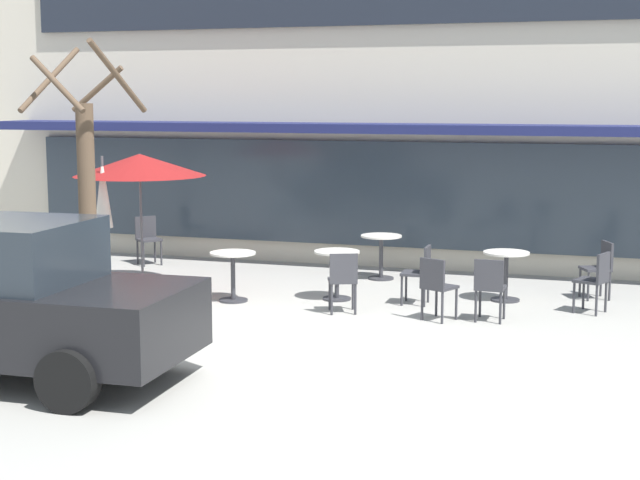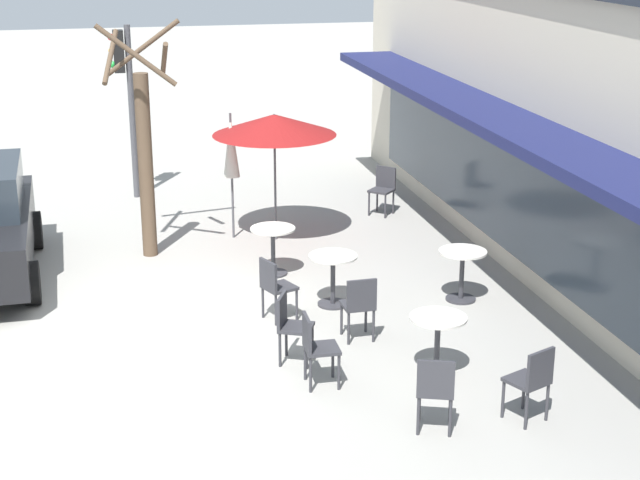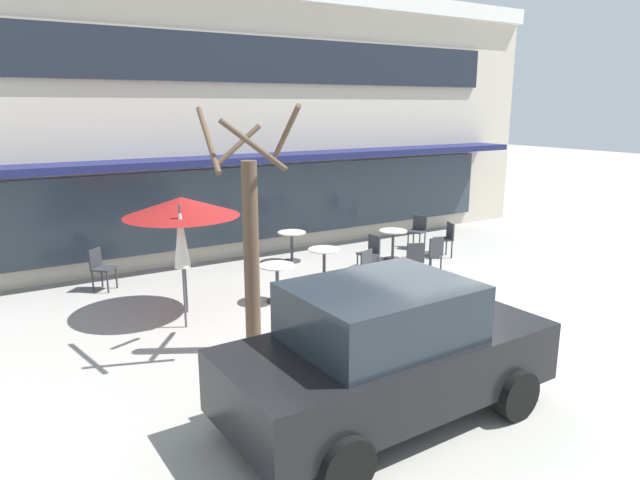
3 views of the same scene
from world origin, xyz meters
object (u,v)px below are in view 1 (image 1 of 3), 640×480
Objects in this scene: cafe_chair_1 at (596,278)px; cafe_chair_5 at (436,284)px; cafe_table_near_wall at (381,249)px; patio_umbrella_cream_folded at (140,165)px; cafe_table_mid_patio at (506,268)px; cafe_chair_2 at (600,265)px; cafe_chair_3 at (343,278)px; parked_sedan at (1,299)px; patio_umbrella_green_folded at (103,193)px; cafe_chair_0 at (420,270)px; cafe_table_by_tree at (337,267)px; cafe_table_streetside at (233,268)px; cafe_chair_4 at (148,236)px; street_tree at (87,193)px; cafe_chair_6 at (490,285)px.

cafe_chair_5 is at bearing -150.62° from cafe_chair_1.
patio_umbrella_cream_folded reaches higher than cafe_table_near_wall.
cafe_table_mid_patio is at bearing 159.76° from cafe_chair_1.
cafe_table_mid_patio is at bearing -155.82° from cafe_chair_2.
cafe_table_mid_patio is 1.49m from cafe_chair_2.
parked_sedan reaches higher than cafe_chair_3.
cafe_table_mid_patio is 7.59m from parked_sedan.
patio_umbrella_green_folded is at bearing 105.20° from parked_sedan.
cafe_table_mid_patio is 0.85× the size of cafe_chair_5.
cafe_chair_0 is 6.34m from parked_sedan.
parked_sedan reaches higher than cafe_chair_0.
patio_umbrella_green_folded reaches higher than cafe_chair_0.
cafe_table_by_tree is at bearing 4.45° from patio_umbrella_cream_folded.
cafe_table_streetside is 0.85× the size of cafe_chair_5.
patio_umbrella_green_folded is at bearing -142.53° from cafe_table_near_wall.
street_tree is at bearing -72.00° from cafe_chair_4.
cafe_table_streetside is 4.17m from cafe_table_mid_patio.
cafe_table_streetside is 2.31m from patio_umbrella_green_folded.
street_tree is at bearing -150.74° from cafe_chair_2.
cafe_chair_1 is 0.21× the size of parked_sedan.
patio_umbrella_green_folded is 2.47× the size of cafe_chair_6.
cafe_chair_5 is 0.21× the size of parked_sedan.
cafe_chair_0 is (1.29, 0.04, 0.01)m from cafe_table_by_tree.
cafe_chair_1 is 2.39m from cafe_chair_5.
cafe_chair_6 is (2.45, -0.80, 0.01)m from cafe_table_by_tree.
cafe_table_streetside and cafe_table_by_tree have the same top height.
cafe_chair_3 and cafe_chair_6 have the same top height.
cafe_table_mid_patio is at bearing -10.88° from cafe_chair_4.
cafe_chair_1 is at bearing 36.33° from cafe_chair_6.
patio_umbrella_green_folded is at bearing -168.16° from cafe_chair_0.
cafe_chair_3 is (1.84, -0.30, 0.01)m from cafe_table_streetside.
cafe_table_streetside is 1.00× the size of cafe_table_mid_patio.
parked_sedan is at bearing -109.91° from cafe_table_near_wall.
parked_sedan is (0.88, -4.91, -1.14)m from patio_umbrella_cream_folded.
patio_umbrella_cream_folded is (-5.69, -0.95, 1.51)m from cafe_table_mid_patio.
parked_sedan is at bearing -79.84° from patio_umbrella_cream_folded.
cafe_chair_2 is 0.21× the size of parked_sedan.
cafe_table_streetside is 0.85× the size of cafe_chair_2.
parked_sedan is (-0.85, -4.55, 0.36)m from cafe_table_streetside.
cafe_chair_0 is at bearing 143.88° from cafe_chair_6.
patio_umbrella_green_folded reaches higher than cafe_chair_1.
cafe_chair_4 is at bearing 178.29° from cafe_table_near_wall.
cafe_table_mid_patio is (2.48, 0.70, 0.00)m from cafe_table_by_tree.
cafe_table_streetside is 0.85× the size of cafe_chair_0.
parked_sedan reaches higher than cafe_table_by_tree.
cafe_chair_2 reaches higher than cafe_table_by_tree.
cafe_table_by_tree is 0.85× the size of cafe_chair_1.
patio_umbrella_green_folded is 0.52× the size of parked_sedan.
street_tree reaches higher than patio_umbrella_green_folded.
parked_sedan reaches higher than cafe_table_mid_patio.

